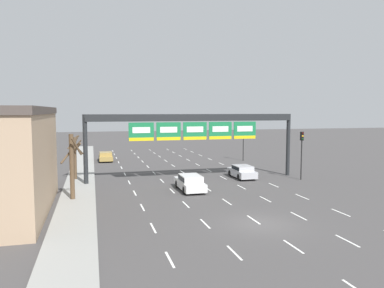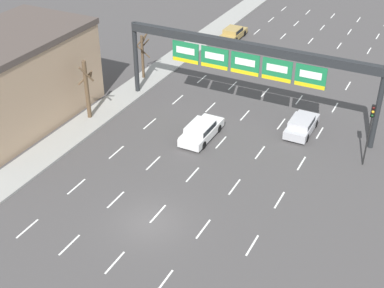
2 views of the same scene
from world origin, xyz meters
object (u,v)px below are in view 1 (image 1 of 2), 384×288
(tree_bare_second, at_px, (72,164))
(car_white, at_px, (190,182))
(car_gold, at_px, (106,156))
(traffic_light_mid_block, at_px, (243,137))
(car_silver, at_px, (242,171))
(tree_bare_closest, at_px, (75,155))
(sign_gantry, at_px, (194,125))
(traffic_light_near_gantry, at_px, (302,146))

(tree_bare_second, bearing_deg, car_white, 7.69)
(car_gold, bearing_deg, traffic_light_mid_block, -13.31)
(car_gold, height_order, tree_bare_second, tree_bare_second)
(car_silver, distance_m, tree_bare_second, 17.94)
(car_gold, xyz_separation_m, tree_bare_second, (-3.35, -23.16, 2.21))
(car_white, relative_size, tree_bare_closest, 1.07)
(sign_gantry, relative_size, tree_bare_second, 4.25)
(sign_gantry, relative_size, car_white, 4.55)
(traffic_light_mid_block, xyz_separation_m, tree_bare_closest, (-22.43, -9.65, -0.75))
(car_silver, relative_size, traffic_light_near_gantry, 0.85)
(sign_gantry, xyz_separation_m, car_white, (-1.70, -4.80, -4.91))
(car_silver, height_order, traffic_light_mid_block, traffic_light_mid_block)
(car_white, height_order, car_gold, car_white)
(tree_bare_second, bearing_deg, car_gold, 81.76)
(car_gold, distance_m, traffic_light_mid_block, 19.66)
(tree_bare_closest, bearing_deg, car_gold, 76.18)
(car_gold, relative_size, traffic_light_near_gantry, 0.85)
(traffic_light_mid_block, xyz_separation_m, tree_bare_second, (-22.31, -18.67, -0.45))
(car_white, distance_m, traffic_light_near_gantry, 12.87)
(sign_gantry, distance_m, tree_bare_second, 13.43)
(sign_gantry, height_order, traffic_light_near_gantry, sign_gantry)
(sign_gantry, distance_m, car_silver, 7.16)
(car_silver, xyz_separation_m, car_gold, (-13.45, 17.28, -0.02))
(tree_bare_second, bearing_deg, tree_bare_closest, 90.79)
(car_white, xyz_separation_m, traffic_light_near_gantry, (12.39, 2.07, 2.77))
(car_gold, relative_size, tree_bare_closest, 0.95)
(car_silver, distance_m, tree_bare_closest, 17.32)
(car_gold, relative_size, traffic_light_mid_block, 0.90)
(tree_bare_second, bearing_deg, sign_gantry, 27.84)
(traffic_light_near_gantry, xyz_separation_m, tree_bare_second, (-22.32, -3.41, -0.62))
(sign_gantry, distance_m, car_white, 7.08)
(sign_gantry, height_order, car_gold, sign_gantry)
(car_white, relative_size, traffic_light_near_gantry, 0.97)
(traffic_light_mid_block, bearing_deg, car_gold, 166.69)
(car_silver, bearing_deg, traffic_light_mid_block, 66.72)
(traffic_light_near_gantry, relative_size, traffic_light_mid_block, 1.05)
(car_white, bearing_deg, tree_bare_closest, 142.61)
(sign_gantry, bearing_deg, car_white, -109.49)
(traffic_light_mid_block, bearing_deg, car_white, -125.54)
(sign_gantry, bearing_deg, car_gold, 115.91)
(car_white, height_order, car_silver, car_white)
(sign_gantry, relative_size, car_gold, 5.15)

